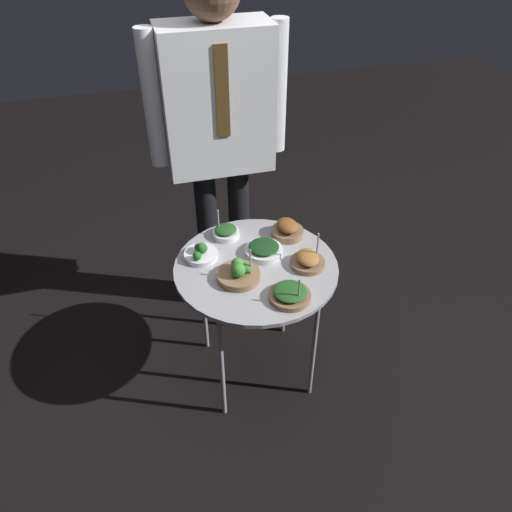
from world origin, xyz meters
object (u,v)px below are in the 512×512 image
serving_cart (256,274)px  bowl_broccoli_near_rim (201,254)px  bowl_spinach_front_left (226,232)px  bowl_roast_back_right (287,230)px  bowl_broccoli_front_right (239,273)px  waiter_figure (218,118)px  bowl_roast_front_center (308,261)px  bowl_spinach_back_left (290,294)px  bowl_spinach_center (264,250)px

serving_cart → bowl_broccoli_near_rim: (-0.21, 0.11, 0.07)m
bowl_spinach_front_left → bowl_roast_back_right: bearing=-14.3°
serving_cart → bowl_broccoli_front_right: bowl_broccoli_front_right is taller
bowl_spinach_front_left → waiter_figure: waiter_figure is taller
serving_cart → bowl_roast_front_center: bearing=-15.0°
serving_cart → bowl_broccoli_front_right: size_ratio=3.91×
bowl_spinach_back_left → bowl_broccoli_front_right: (-0.16, 0.16, 0.01)m
serving_cart → bowl_spinach_back_left: bowl_spinach_back_left is taller
serving_cart → bowl_roast_back_right: bowl_roast_back_right is taller
bowl_roast_front_center → serving_cart: bearing=165.0°
bowl_spinach_front_left → bowl_roast_front_center: bearing=-46.1°
serving_cart → bowl_roast_back_right: 0.26m
bowl_spinach_front_left → bowl_roast_back_right: size_ratio=0.90×
bowl_spinach_center → bowl_roast_front_center: bowl_roast_front_center is taller
bowl_spinach_center → bowl_spinach_back_left: bearing=-86.0°
bowl_spinach_back_left → bowl_spinach_front_left: bowl_spinach_front_left is taller
bowl_spinach_back_left → bowl_spinach_front_left: 0.48m
bowl_roast_back_right → bowl_spinach_back_left: bearing=-106.8°
serving_cart → waiter_figure: size_ratio=0.40×
bowl_spinach_center → bowl_spinach_front_left: bowl_spinach_front_left is taller
bowl_broccoli_near_rim → bowl_spinach_center: bearing=-10.2°
bowl_spinach_back_left → bowl_broccoli_front_right: bowl_broccoli_front_right is taller
bowl_spinach_front_left → bowl_spinach_center: bearing=-53.2°
bowl_roast_back_right → bowl_broccoli_near_rim: bearing=-172.2°
bowl_spinach_back_left → bowl_roast_back_right: bearing=73.2°
bowl_spinach_center → bowl_spinach_front_left: bearing=126.8°
bowl_broccoli_near_rim → bowl_broccoli_front_right: bearing=-54.8°
bowl_roast_back_right → bowl_spinach_center: bearing=-143.6°
bowl_spinach_front_left → waiter_figure: bearing=80.8°
bowl_roast_front_center → bowl_spinach_front_left: bearing=133.9°
bowl_spinach_center → bowl_broccoli_front_right: size_ratio=0.92×
bowl_broccoli_near_rim → bowl_roast_back_right: bowl_roast_back_right is taller
bowl_broccoli_front_right → bowl_spinach_front_left: bowl_broccoli_front_right is taller
bowl_spinach_back_left → bowl_broccoli_near_rim: bearing=130.0°
bowl_spinach_back_left → bowl_broccoli_front_right: 0.23m
bowl_spinach_center → bowl_roast_back_right: size_ratio=1.11×
bowl_roast_front_center → bowl_spinach_center: bearing=141.7°
bowl_broccoli_front_right → serving_cart: bearing=34.3°
bowl_roast_back_right → bowl_broccoli_front_right: bearing=-140.7°
bowl_spinach_back_left → bowl_roast_front_center: bearing=51.6°
bowl_broccoli_near_rim → bowl_broccoli_front_right: bowl_broccoli_front_right is taller
serving_cart → bowl_spinach_back_left: (0.07, -0.22, 0.07)m
serving_cart → bowl_spinach_center: size_ratio=4.23×
serving_cart → bowl_spinach_front_left: 0.25m
bowl_broccoli_near_rim → bowl_spinach_front_left: (0.13, 0.12, 0.00)m
serving_cart → bowl_spinach_front_left: (-0.07, 0.23, 0.07)m
bowl_spinach_center → bowl_roast_front_center: size_ratio=1.06×
bowl_broccoli_near_rim → bowl_roast_back_right: 0.40m
bowl_roast_front_center → bowl_spinach_front_left: 0.40m
bowl_spinach_center → bowl_broccoli_front_right: bearing=-138.1°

